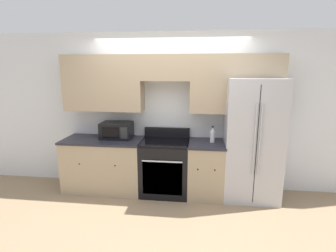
{
  "coord_description": "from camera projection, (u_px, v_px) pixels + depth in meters",
  "views": [
    {
      "loc": [
        0.49,
        -3.69,
        2.01
      ],
      "look_at": [
        -0.0,
        0.31,
        1.13
      ],
      "focal_mm": 28.0,
      "sensor_mm": 36.0,
      "label": 1
    }
  ],
  "objects": [
    {
      "name": "microwave",
      "position": [
        117.0,
        130.0,
        4.35
      ],
      "size": [
        0.5,
        0.36,
        0.27
      ],
      "color": "black",
      "rests_on": "lower_cabinets_left"
    },
    {
      "name": "bottle",
      "position": [
        212.0,
        136.0,
        4.1
      ],
      "size": [
        0.07,
        0.07,
        0.26
      ],
      "color": "silver",
      "rests_on": "lower_cabinets_right"
    },
    {
      "name": "ground_plane",
      "position": [
        166.0,
        201.0,
        4.07
      ],
      "size": [
        12.0,
        12.0,
        0.0
      ],
      "primitive_type": "plane",
      "color": "#937A5B"
    },
    {
      "name": "wall_back",
      "position": [
        170.0,
        100.0,
        4.3
      ],
      "size": [
        8.0,
        0.39,
        2.6
      ],
      "color": "silver",
      "rests_on": "ground_plane"
    },
    {
      "name": "lower_cabinets_right",
      "position": [
        206.0,
        169.0,
        4.2
      ],
      "size": [
        0.58,
        0.64,
        0.88
      ],
      "color": "tan",
      "rests_on": "ground_plane"
    },
    {
      "name": "oven_range",
      "position": [
        165.0,
        167.0,
        4.28
      ],
      "size": [
        0.77,
        0.65,
        1.04
      ],
      "color": "black",
      "rests_on": "ground_plane"
    },
    {
      "name": "lower_cabinets_left",
      "position": [
        104.0,
        164.0,
        4.4
      ],
      "size": [
        1.31,
        0.64,
        0.88
      ],
      "color": "tan",
      "rests_on": "ground_plane"
    },
    {
      "name": "refrigerator",
      "position": [
        252.0,
        139.0,
        4.06
      ],
      "size": [
        0.84,
        0.76,
        1.88
      ],
      "color": "#B7B7BC",
      "rests_on": "ground_plane"
    }
  ]
}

